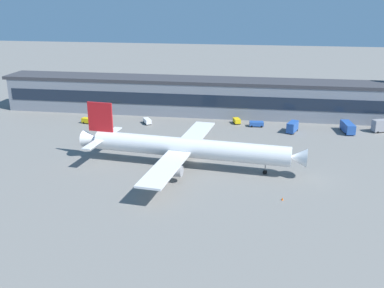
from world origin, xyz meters
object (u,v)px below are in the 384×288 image
at_px(airliner, 186,148).
at_px(belt_loader, 90,121).
at_px(traffic_cone_0, 282,199).
at_px(baggage_tug, 237,121).
at_px(follow_me_car, 147,121).
at_px(stair_truck, 292,127).
at_px(fuel_truck, 348,127).
at_px(catering_truck, 383,125).
at_px(pushback_tractor, 256,124).

xyz_separation_m(airliner, belt_loader, (-40.54, 34.98, -4.08)).
distance_m(airliner, traffic_cone_0, 30.22).
distance_m(airliner, baggage_tug, 44.89).
bearing_deg(follow_me_car, stair_truck, -2.54).
bearing_deg(follow_me_car, belt_loader, -171.44).
bearing_deg(fuel_truck, belt_loader, -177.75).
bearing_deg(catering_truck, pushback_tractor, -179.32).
relative_size(belt_loader, traffic_cone_0, 10.18).
distance_m(airliner, catering_truck, 72.19).
xyz_separation_m(pushback_tractor, catering_truck, (41.71, 0.50, 1.24)).
bearing_deg(catering_truck, traffic_cone_0, -120.65).
bearing_deg(fuel_truck, airliner, -140.94).
xyz_separation_m(airliner, follow_me_car, (-20.58, 37.98, -4.14)).
distance_m(fuel_truck, pushback_tractor, 30.07).
relative_size(pushback_tractor, stair_truck, 0.78).
xyz_separation_m(airliner, fuel_truck, (47.36, 38.44, -3.35)).
distance_m(follow_me_car, pushback_tractor, 38.08).
relative_size(baggage_tug, catering_truck, 0.53).
xyz_separation_m(stair_truck, traffic_cone_0, (-4.66, -52.57, -1.65)).
relative_size(airliner, belt_loader, 9.12).
height_order(follow_me_car, pushback_tractor, follow_me_car).
bearing_deg(traffic_cone_0, belt_loader, 141.54).
height_order(catering_truck, stair_truck, catering_truck).
height_order(fuel_truck, follow_me_car, fuel_truck).
relative_size(follow_me_car, stair_truck, 0.74).
bearing_deg(stair_truck, pushback_tractor, 156.89).
xyz_separation_m(fuel_truck, traffic_cone_0, (-22.72, -55.24, -1.56)).
bearing_deg(catering_truck, follow_me_car, -177.58).
bearing_deg(fuel_truck, stair_truck, -171.61).
bearing_deg(stair_truck, belt_loader, -179.35).
height_order(fuel_truck, stair_truck, stair_truck).
distance_m(follow_me_car, traffic_cone_0, 71.04).
relative_size(fuel_truck, follow_me_car, 1.83).
bearing_deg(pushback_tractor, belt_loader, -174.21).
height_order(baggage_tug, stair_truck, stair_truck).
relative_size(pushback_tractor, baggage_tug, 1.24).
height_order(fuel_truck, pushback_tractor, fuel_truck).
bearing_deg(traffic_cone_0, follow_me_car, 129.54).
relative_size(airliner, fuel_truck, 7.00).
xyz_separation_m(pushback_tractor, stair_truck, (11.91, -5.08, 0.93)).
bearing_deg(airliner, catering_truck, 34.98).
height_order(baggage_tug, catering_truck, catering_truck).
bearing_deg(traffic_cone_0, airliner, 145.71).
relative_size(airliner, follow_me_car, 12.80).
xyz_separation_m(fuel_truck, stair_truck, (-18.06, -2.67, 0.10)).
relative_size(fuel_truck, traffic_cone_0, 13.26).
xyz_separation_m(fuel_truck, baggage_tug, (-36.83, 5.00, -0.80)).
relative_size(belt_loader, catering_truck, 0.87).
xyz_separation_m(follow_me_car, catering_truck, (79.69, 3.37, 1.20)).
relative_size(airliner, pushback_tractor, 12.12).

